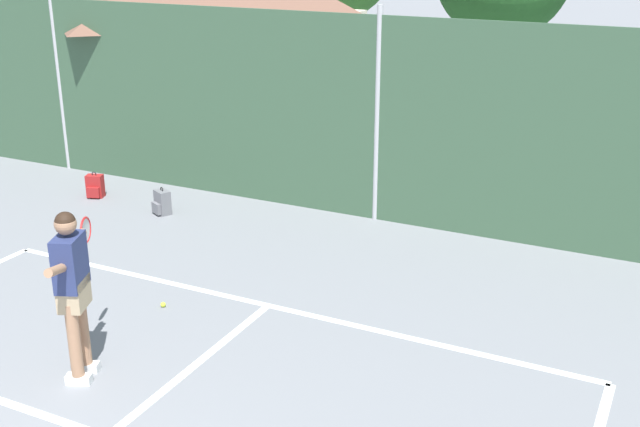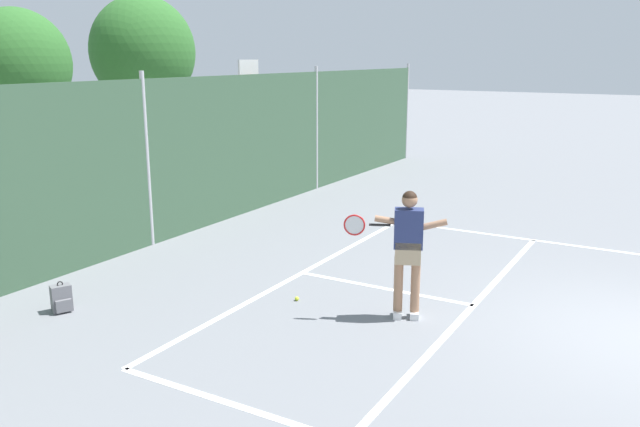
{
  "view_description": "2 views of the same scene",
  "coord_description": "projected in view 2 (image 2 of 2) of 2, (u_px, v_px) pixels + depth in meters",
  "views": [
    {
      "loc": [
        4.52,
        -2.21,
        4.48
      ],
      "look_at": [
        0.49,
        5.97,
        1.16
      ],
      "focal_mm": 44.37,
      "sensor_mm": 36.0,
      "label": 1
    },
    {
      "loc": [
        -9.11,
        -0.1,
        3.66
      ],
      "look_at": [
        0.9,
        5.66,
        0.85
      ],
      "focal_mm": 36.51,
      "sensor_mm": 36.0,
      "label": 2
    }
  ],
  "objects": [
    {
      "name": "court_markings",
      "position": [
        604.0,
        330.0,
        8.9
      ],
      "size": [
        8.3,
        11.1,
        0.01
      ],
      "color": "white",
      "rests_on": "ground"
    },
    {
      "name": "chainlink_fence",
      "position": [
        147.0,
        164.0,
        12.56
      ],
      "size": [
        26.09,
        0.09,
        3.39
      ],
      "color": "#38563D",
      "rests_on": "ground"
    },
    {
      "name": "basketball_hoop",
      "position": [
        248.0,
        104.0,
        18.56
      ],
      "size": [
        0.9,
        0.67,
        3.55
      ],
      "color": "#9E9EA3",
      "rests_on": "ground"
    },
    {
      "name": "tennis_player",
      "position": [
        407.0,
        243.0,
        9.09
      ],
      "size": [
        0.69,
        1.31,
        1.85
      ],
      "color": "silver",
      "rests_on": "ground"
    },
    {
      "name": "tennis_ball",
      "position": [
        297.0,
        299.0,
        9.97
      ],
      "size": [
        0.07,
        0.07,
        0.07
      ],
      "primitive_type": "sphere",
      "color": "#CCE033",
      "rests_on": "ground"
    },
    {
      "name": "backpack_grey",
      "position": [
        62.0,
        299.0,
        9.52
      ],
      "size": [
        0.33,
        0.33,
        0.46
      ],
      "color": "slate",
      "rests_on": "ground"
    }
  ]
}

